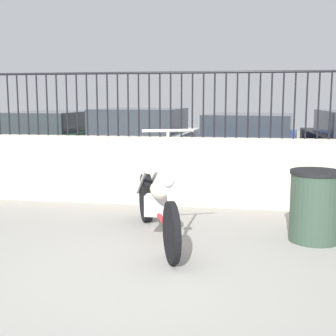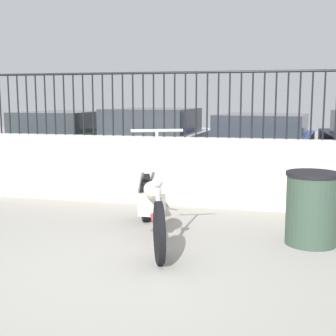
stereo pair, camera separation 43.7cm
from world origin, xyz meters
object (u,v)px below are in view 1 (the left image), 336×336
(trash_bin, at_px, (315,206))
(car_white, at_px, (143,142))
(car_green, at_px, (51,140))
(motorcycle_red, at_px, (155,203))
(car_blue, at_px, (250,144))

(trash_bin, height_order, car_white, car_white)
(car_green, relative_size, car_white, 1.12)
(motorcycle_red, height_order, car_white, car_white)
(car_green, bearing_deg, car_blue, -90.04)
(motorcycle_red, bearing_deg, car_green, -165.68)
(car_white, bearing_deg, car_blue, -77.18)
(trash_bin, xyz_separation_m, car_green, (-5.25, 4.65, 0.26))
(car_blue, bearing_deg, motorcycle_red, 173.30)
(trash_bin, bearing_deg, car_white, 125.02)
(trash_bin, xyz_separation_m, car_blue, (-0.75, 4.68, 0.25))
(motorcycle_red, relative_size, car_blue, 0.53)
(motorcycle_red, distance_m, car_green, 5.88)
(car_green, distance_m, car_blue, 4.50)
(trash_bin, distance_m, car_green, 7.02)
(trash_bin, relative_size, car_green, 0.18)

